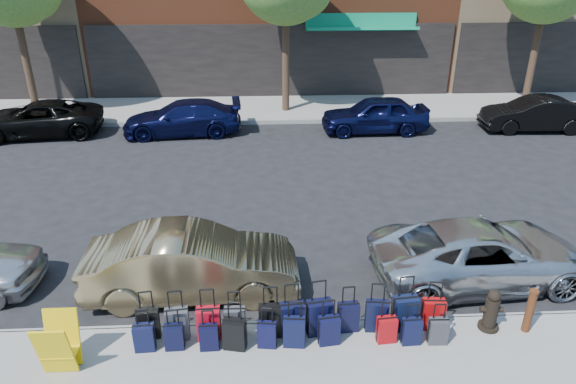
{
  "coord_description": "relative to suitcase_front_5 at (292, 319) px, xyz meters",
  "views": [
    {
      "loc": [
        -0.49,
        -12.0,
        6.3
      ],
      "look_at": [
        0.04,
        -1.5,
        1.38
      ],
      "focal_mm": 32.0,
      "sensor_mm": 36.0,
      "label": 1
    }
  ],
  "objects": [
    {
      "name": "ground",
      "position": [
        0.06,
        4.81,
        -0.47
      ],
      "size": [
        120.0,
        120.0,
        0.0
      ],
      "primitive_type": "plane",
      "color": "black",
      "rests_on": "ground"
    },
    {
      "name": "sidewalk_far",
      "position": [
        0.06,
        14.81,
        -0.39
      ],
      "size": [
        60.0,
        4.0,
        0.15
      ],
      "primitive_type": "cube",
      "color": "gray",
      "rests_on": "ground"
    },
    {
      "name": "curb_near",
      "position": [
        0.06,
        0.33,
        -0.39
      ],
      "size": [
        60.0,
        0.08,
        0.15
      ],
      "primitive_type": "cube",
      "color": "gray",
      "rests_on": "ground"
    },
    {
      "name": "curb_far",
      "position": [
        0.06,
        12.79,
        -0.39
      ],
      "size": [
        60.0,
        0.08,
        0.15
      ],
      "primitive_type": "cube",
      "color": "gray",
      "rests_on": "ground"
    },
    {
      "name": "suitcase_front_0",
      "position": [
        -2.51,
        0.05,
        -0.03
      ],
      "size": [
        0.41,
        0.26,
        0.92
      ],
      "rotation": [
        0.0,
        0.0,
        0.14
      ],
      "color": "black",
      "rests_on": "sidewalk_near"
    },
    {
      "name": "suitcase_front_1",
      "position": [
        -2.0,
        -0.01,
        -0.02
      ],
      "size": [
        0.42,
        0.27,
        0.96
      ],
      "rotation": [
        0.0,
        0.0,
        0.14
      ],
      "color": "#35353A",
      "rests_on": "sidewalk_near"
    },
    {
      "name": "suitcase_front_2",
      "position": [
        -1.45,
        -0.03,
        -0.01
      ],
      "size": [
        0.42,
        0.24,
        0.99
      ],
      "rotation": [
        0.0,
        0.0,
        0.04
      ],
      "color": "#A30A18",
      "rests_on": "sidewalk_near"
    },
    {
      "name": "suitcase_front_3",
      "position": [
        -1.01,
        0.05,
        -0.04
      ],
      "size": [
        0.36,
        0.2,
        0.87
      ],
      "rotation": [
        0.0,
        0.0,
        -0.02
      ],
      "color": "#38373C",
      "rests_on": "sidewalk_near"
    },
    {
      "name": "suitcase_front_4",
      "position": [
        -0.38,
        -0.01,
        -0.01
      ],
      "size": [
        0.41,
        0.23,
        0.98
      ],
      "rotation": [
        0.0,
        0.0,
        0.01
      ],
      "color": "black",
      "rests_on": "sidewalk_near"
    },
    {
      "name": "suitcase_front_5",
      "position": [
        0.0,
        0.0,
        0.0
      ],
      "size": [
        0.45,
        0.28,
        1.02
      ],
      "rotation": [
        0.0,
        0.0,
        0.12
      ],
      "color": "black",
      "rests_on": "sidewalk_near"
    },
    {
      "name": "suitcase_front_6",
      "position": [
        0.48,
        0.01,
        0.01
      ],
      "size": [
        0.47,
        0.31,
        1.06
      ],
      "rotation": [
        0.0,
        0.0,
        0.17
      ],
      "color": "black",
      "rests_on": "sidewalk_near"
    },
    {
      "name": "suitcase_front_7",
      "position": [
        1.0,
        0.06,
        -0.04
      ],
      "size": [
        0.38,
        0.23,
        0.89
      ],
      "rotation": [
        0.0,
        0.0,
        0.07
      ],
      "color": "black",
      "rests_on": "sidewalk_near"
    },
    {
      "name": "suitcase_front_8",
      "position": [
        1.51,
        0.04,
        -0.02
      ],
      "size": [
        0.41,
        0.26,
        0.95
      ],
      "rotation": [
        0.0,
        0.0,
        -0.11
      ],
      "color": "black",
      "rests_on": "sidewalk_near"
    },
    {
      "name": "suitcase_front_9",
      "position": [
        2.02,
        0.04,
        0.02
      ],
      "size": [
        0.47,
        0.29,
        1.07
      ],
      "rotation": [
        0.0,
        0.0,
        0.11
      ],
      "color": "black",
      "rests_on": "sidewalk_near"
    },
    {
      "name": "suitcase_front_10",
      "position": [
        2.53,
        0.04,
        -0.02
      ],
      "size": [
        0.41,
        0.25,
        0.94
      ],
      "rotation": [
        0.0,
        0.0,
        -0.08
      ],
      "color": "#9F0A0B",
      "rests_on": "sidewalk_near"
    },
    {
      "name": "suitcase_back_0",
      "position": [
        -2.52,
        -0.27,
        -0.07
      ],
      "size": [
        0.35,
        0.21,
        0.81
      ],
      "rotation": [
        0.0,
        0.0,
        0.05
      ],
      "color": "black",
      "rests_on": "sidewalk_near"
    },
    {
      "name": "suitcase_back_1",
      "position": [
        -2.02,
        -0.27,
        -0.08
      ],
      "size": [
        0.33,
        0.2,
        0.77
      ],
      "rotation": [
        0.0,
        0.0,
        0.04
      ],
      "color": "black",
      "rests_on": "sidewalk_near"
    },
    {
      "name": "suitcase_back_2",
      "position": [
        -1.43,
        -0.3,
        -0.08
      ],
      "size": [
        0.33,
        0.2,
        0.77
      ],
      "rotation": [
        0.0,
        0.0,
        0.03
      ],
      "color": "black",
      "rests_on": "sidewalk_near"
    },
    {
      "name": "suitcase_back_3",
      "position": [
        -0.99,
        -0.3,
        -0.04
      ],
      "size": [
        0.42,
        0.29,
        0.91
      ],
      "rotation": [
        0.0,
        0.0,
        -0.2
      ],
      "color": "black",
      "rests_on": "sidewalk_near"
    },
    {
      "name": "suitcase_back_4",
      "position": [
        -0.45,
        -0.29,
        -0.08
      ],
      "size": [
        0.34,
        0.23,
        0.77
      ],
      "rotation": [
        0.0,
        0.0,
        -0.14
      ],
      "color": "black",
      "rests_on": "sidewalk_near"
    },
    {
      "name": "suitcase_back_5",
      "position": [
        0.02,
        -0.29,
        -0.04
      ],
      "size": [
        0.39,
        0.25,
        0.88
      ],
      "rotation": [
        0.0,
        0.0,
        -0.11
      ],
      "color": "black",
      "rests_on": "sidewalk_near"
    },
    {
      "name": "suitcase_back_6",
      "position": [
        0.62,
        -0.27,
        -0.05
      ],
      "size": [
        0.38,
        0.26,
        0.86
      ],
      "rotation": [
        0.0,
        0.0,
        0.14
      ],
      "color": "black",
      "rests_on": "sidewalk_near"
    },
    {
      "name": "suitcase_back_8",
      "position": [
        1.62,
        -0.27,
        -0.07
      ],
      "size": [
        0.34,
        0.22,
        0.78
      ],
      "rotation": [
        0.0,
        0.0,
        0.1
      ],
      "color": "#A10A0E",
      "rests_on": "sidewalk_near"
    },
    {
      "name": "suitcase_back_9",
      "position": [
        2.03,
        -0.34,
        -0.07
      ],
      "size": [
        0.34,
        0.2,
        0.78
      ],
      "rotation": [
        0.0,
        0.0,
        0.04
      ],
      "color": "black",
      "rests_on": "sidewalk_near"
    },
    {
      "name": "suitcase_back_10",
      "position": [
        2.5,
        -0.35,
        -0.08
      ],
      "size": [
        0.33,
        0.2,
        0.78
      ],
      "rotation": [
        0.0,
        0.0,
        -0.03
      ],
      "color": "#323236",
      "rests_on": "sidewalk_near"
    },
    {
      "name": "fire_hydrant",
      "position": [
        3.54,
        -0.03,
        0.06
      ],
      "size": [
        0.41,
        0.37,
        0.81
      ],
      "rotation": [
        0.0,
        0.0,
        -0.06
      ],
      "color": "black",
      "rests_on": "sidewalk_near"
    },
    {
      "name": "bollard",
      "position": [
        4.18,
        -0.13,
        0.13
      ],
      "size": [
        0.16,
        0.16,
        0.86
      ],
      "color": "#38190C",
      "rests_on": "sidewalk_near"
    },
    {
      "name": "display_rack",
      "position": [
        -3.76,
        -0.65,
        0.17
      ],
      "size": [
        0.55,
        0.61,
        0.98
      ],
      "rotation": [
        0.0,
        0.0,
        -0.01
      ],
      "color": "yellow",
      "rests_on": "sidewalk_near"
    },
    {
      "name": "car_near_1",
      "position": [
        -1.91,
        1.53,
        0.23
      ],
      "size": [
        4.27,
        1.62,
        1.39
      ],
      "primitive_type": "imported",
      "rotation": [
        0.0,
        0.0,
        1.61
      ],
      "color": "#93815A",
      "rests_on": "ground"
    },
    {
      "name": "car_near_2",
      "position": [
        4.03,
        1.7,
        0.16
      ],
      "size": [
        4.7,
        2.46,
        1.26
      ],
      "primitive_type": "imported",
      "rotation": [
        0.0,
        0.0,
        1.65
      ],
      "color": "silver",
      "rests_on": "ground"
    },
    {
      "name": "car_far_0",
      "position": [
        -8.86,
        11.83,
        0.17
      ],
      "size": [
        4.84,
        2.67,
        1.28
      ],
      "primitive_type": "imported",
      "rotation": [
        0.0,
        0.0,
        -1.45
      ],
      "color": "black",
      "rests_on": "ground"
    },
    {
      "name": "car_far_1",
      "position": [
        -3.48,
        11.69,
        0.17
      ],
      "size": [
        4.53,
        2.12,
        1.28
      ],
      "primitive_type": "imported",
      "rotation": [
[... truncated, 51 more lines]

